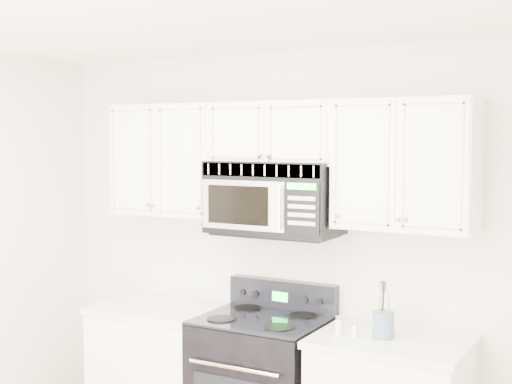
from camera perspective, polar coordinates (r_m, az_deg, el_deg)
The scene contains 7 objects.
room at distance 3.22m, azimuth -11.43°, elevation -9.14°, with size 3.51×3.51×2.61m.
base_cabinet_left at distance 5.03m, azimuth -7.46°, elevation -14.47°, with size 0.86×0.65×0.92m.
upper_cabinets at distance 4.46m, azimuth 1.78°, elevation 2.91°, with size 2.44×0.37×0.75m.
microwave at distance 4.44m, azimuth 1.47°, elevation -0.43°, with size 0.82×0.46×0.45m.
utensil_crock at distance 4.14m, azimuth 10.16°, elevation -10.35°, with size 0.12×0.12×0.32m.
shaker_salt at distance 4.17m, azimuth 6.64°, elevation -10.56°, with size 0.04×0.04×0.11m.
shaker_pepper at distance 4.14m, azimuth 7.91°, elevation -10.84°, with size 0.04×0.04×0.09m.
Camera 1 is at (2.04, -2.38, 2.05)m, focal length 50.00 mm.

